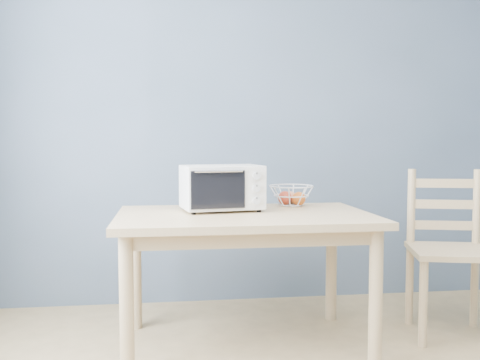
{
  "coord_description": "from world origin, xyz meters",
  "views": [
    {
      "loc": [
        -0.69,
        -1.55,
        1.14
      ],
      "look_at": [
        -0.28,
        1.45,
        0.93
      ],
      "focal_mm": 40.0,
      "sensor_mm": 36.0,
      "label": 1
    }
  ],
  "objects": [
    {
      "name": "room",
      "position": [
        0.0,
        0.0,
        1.3
      ],
      "size": [
        4.01,
        4.51,
        2.61
      ],
      "color": "tan",
      "rests_on": "ground"
    },
    {
      "name": "dining_table",
      "position": [
        -0.27,
        1.37,
        0.65
      ],
      "size": [
        1.4,
        0.9,
        0.75
      ],
      "color": "tan",
      "rests_on": "ground"
    },
    {
      "name": "toaster_oven",
      "position": [
        -0.4,
        1.49,
        0.89
      ],
      "size": [
        0.49,
        0.39,
        0.26
      ],
      "rotation": [
        0.0,
        0.0,
        0.15
      ],
      "color": "white",
      "rests_on": "dining_table"
    },
    {
      "name": "fruit_basket",
      "position": [
        0.07,
        1.67,
        0.82
      ],
      "size": [
        0.35,
        0.35,
        0.13
      ],
      "rotation": [
        0.0,
        0.0,
        -0.34
      ],
      "color": "white",
      "rests_on": "dining_table"
    },
    {
      "name": "dining_chair",
      "position": [
        0.96,
        1.39,
        0.48
      ],
      "size": [
        0.56,
        0.56,
        0.98
      ],
      "rotation": [
        0.0,
        0.0,
        -0.25
      ],
      "color": "tan",
      "rests_on": "ground"
    }
  ]
}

